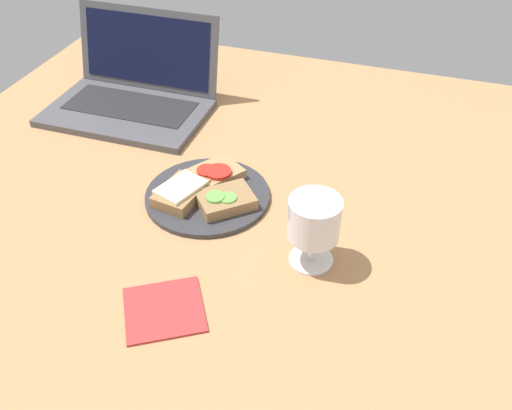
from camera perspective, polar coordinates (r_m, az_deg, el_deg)
wooden_table at (r=104.09cm, az=-2.45°, el=-1.86°), size 140.00×140.00×3.00cm
plate at (r=107.50cm, az=-4.86°, el=0.94°), size 23.42×23.42×1.01cm
sandwich_with_cucumber at (r=103.55cm, az=-3.08°, el=0.51°), size 12.25×12.03×2.70cm
sandwich_with_tomato at (r=110.13cm, az=-4.15°, el=3.12°), size 11.65×12.28×2.63cm
sandwich_with_cheese at (r=105.73cm, az=-7.51°, el=1.26°), size 8.57×11.01×2.90cm
wine_glass at (r=89.65cm, az=5.83°, el=-1.68°), size 8.45×8.45×12.48cm
laptop at (r=137.27cm, az=-12.19°, el=10.96°), size 35.94×27.19×19.89cm
napkin at (r=88.43cm, az=-9.18°, el=-10.28°), size 15.88×15.70×0.40cm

